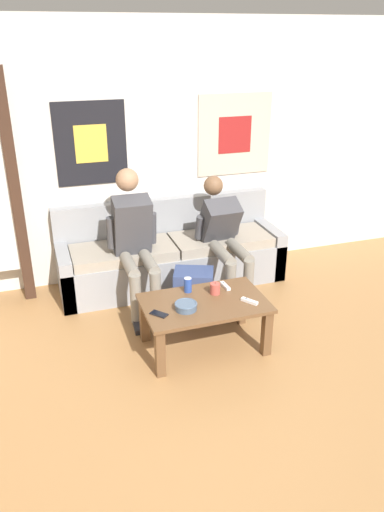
# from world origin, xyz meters

# --- Properties ---
(ground_plane) EXTENTS (18.00, 18.00, 0.00)m
(ground_plane) POSITION_xyz_m (0.00, 0.00, 0.00)
(ground_plane) COLOR #9E7042
(wall_back) EXTENTS (10.00, 0.07, 2.55)m
(wall_back) POSITION_xyz_m (0.00, 2.53, 1.28)
(wall_back) COLOR silver
(wall_back) RESTS_ON ground_plane
(couch) EXTENTS (2.27, 0.69, 0.83)m
(couch) POSITION_xyz_m (0.14, 2.19, 0.29)
(couch) COLOR gray
(couch) RESTS_ON ground_plane
(coffee_table) EXTENTS (0.99, 0.62, 0.43)m
(coffee_table) POSITION_xyz_m (0.06, 0.96, 0.35)
(coffee_table) COLOR brown
(coffee_table) RESTS_ON ground_plane
(person_seated_adult) EXTENTS (0.47, 0.87, 1.27)m
(person_seated_adult) POSITION_xyz_m (-0.30, 1.86, 0.69)
(person_seated_adult) COLOR gray
(person_seated_adult) RESTS_ON ground_plane
(person_seated_teen) EXTENTS (0.47, 1.01, 1.10)m
(person_seated_teen) POSITION_xyz_m (0.58, 1.86, 0.61)
(person_seated_teen) COLOR gray
(person_seated_teen) RESTS_ON ground_plane
(backpack) EXTENTS (0.43, 0.39, 0.41)m
(backpack) POSITION_xyz_m (0.16, 1.53, 0.20)
(backpack) COLOR navy
(backpack) RESTS_ON ground_plane
(ceramic_bowl) EXTENTS (0.18, 0.18, 0.06)m
(ceramic_bowl) POSITION_xyz_m (-0.12, 0.89, 0.46)
(ceramic_bowl) COLOR #475B75
(ceramic_bowl) RESTS_ON coffee_table
(pillar_candle) EXTENTS (0.08, 0.08, 0.10)m
(pillar_candle) POSITION_xyz_m (0.19, 1.06, 0.47)
(pillar_candle) COLOR #B24C42
(pillar_candle) RESTS_ON coffee_table
(drink_can_blue) EXTENTS (0.07, 0.07, 0.12)m
(drink_can_blue) POSITION_xyz_m (-0.01, 1.17, 0.49)
(drink_can_blue) COLOR #28479E
(drink_can_blue) RESTS_ON coffee_table
(game_controller_near_left) EXTENTS (0.11, 0.14, 0.03)m
(game_controller_near_left) POSITION_xyz_m (0.40, 0.84, 0.44)
(game_controller_near_left) COLOR white
(game_controller_near_left) RESTS_ON coffee_table
(game_controller_near_right) EXTENTS (0.04, 0.15, 0.03)m
(game_controller_near_right) POSITION_xyz_m (0.31, 1.14, 0.44)
(game_controller_near_right) COLOR white
(game_controller_near_right) RESTS_ON coffee_table
(cell_phone) EXTENTS (0.14, 0.15, 0.01)m
(cell_phone) POSITION_xyz_m (-0.34, 0.88, 0.43)
(cell_phone) COLOR black
(cell_phone) RESTS_ON coffee_table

